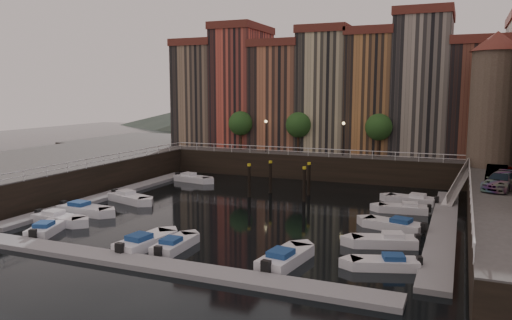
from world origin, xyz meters
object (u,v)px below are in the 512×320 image
at_px(car_c, 501,182).
at_px(car_a, 505,175).
at_px(gangway, 458,183).
at_px(boat_left_1, 84,210).
at_px(car_b, 497,176).
at_px(boat_left_0, 58,219).
at_px(boat_left_2, 129,198).
at_px(corner_tower, 494,97).
at_px(mooring_pilings, 283,181).

bearing_deg(car_c, car_a, 101.44).
xyz_separation_m(gangway, boat_left_1, (-30.55, -17.96, -1.52)).
distance_m(car_b, car_c, 2.97).
bearing_deg(gangway, boat_left_0, -144.99).
bearing_deg(car_c, boat_left_0, -140.52).
relative_size(boat_left_2, car_c, 1.09).
bearing_deg(boat_left_2, corner_tower, 44.00).
distance_m(boat_left_2, car_c, 33.36).
bearing_deg(corner_tower, boat_left_0, -142.23).
bearing_deg(car_b, corner_tower, 95.29).
height_order(gangway, car_a, car_a).
distance_m(corner_tower, boat_left_0, 43.16).
distance_m(boat_left_0, boat_left_1, 3.29).
distance_m(gangway, boat_left_0, 37.06).
xyz_separation_m(boat_left_2, car_a, (33.52, 7.35, 3.30)).
height_order(mooring_pilings, car_b, car_b).
bearing_deg(boat_left_2, boat_left_0, -76.20).
height_order(boat_left_0, boat_left_2, boat_left_2).
relative_size(gangway, car_c, 1.73).
relative_size(mooring_pilings, car_c, 1.28).
xyz_separation_m(car_b, car_c, (0.17, -2.96, -0.06)).
xyz_separation_m(mooring_pilings, boat_left_2, (-13.12, -8.24, -1.25)).
height_order(boat_left_0, car_b, car_b).
distance_m(boat_left_0, car_b, 36.83).
xyz_separation_m(boat_left_1, car_b, (33.52, 12.09, 3.36)).
bearing_deg(mooring_pilings, boat_left_1, -134.93).
height_order(corner_tower, boat_left_2, corner_tower).
height_order(corner_tower, car_a, corner_tower).
relative_size(boat_left_2, car_b, 1.14).
height_order(gangway, car_c, car_c).
xyz_separation_m(boat_left_0, boat_left_2, (0.46, 8.88, 0.02)).
xyz_separation_m(corner_tower, boat_left_2, (-32.77, -16.87, -9.80)).
xyz_separation_m(corner_tower, gangway, (-2.90, -4.50, -8.28)).
relative_size(gangway, mooring_pilings, 1.35).
height_order(car_b, car_c, car_b).
distance_m(mooring_pilings, car_c, 20.54).
bearing_deg(boat_left_1, boat_left_2, 84.67).
bearing_deg(gangway, car_b, -63.15).
relative_size(boat_left_0, boat_left_1, 0.96).
height_order(corner_tower, mooring_pilings, corner_tower).
relative_size(gangway, boat_left_2, 1.59).
relative_size(boat_left_2, car_a, 1.29).
xyz_separation_m(corner_tower, car_b, (0.07, -10.37, -6.43)).
bearing_deg(car_a, car_b, -127.15).
bearing_deg(boat_left_2, car_b, 27.96).
xyz_separation_m(boat_left_0, car_a, (33.98, 16.23, 3.31)).
height_order(gangway, boat_left_0, gangway).
height_order(boat_left_2, car_c, car_c).
xyz_separation_m(gangway, car_a, (3.65, -5.02, 1.78)).
xyz_separation_m(mooring_pilings, boat_left_0, (-13.58, -17.12, -1.27)).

